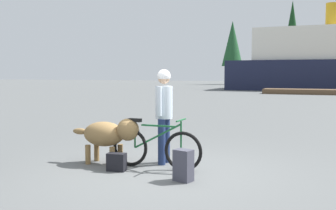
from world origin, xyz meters
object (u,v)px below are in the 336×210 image
at_px(bicycle, 155,147).
at_px(backpack, 183,165).
at_px(person_cyclist, 164,107).
at_px(dog, 109,134).
at_px(handbag_pannier, 117,162).

bearing_deg(bicycle, backpack, -38.54).
bearing_deg(backpack, bicycle, 141.46).
relative_size(person_cyclist, backpack, 3.52).
distance_m(bicycle, dog, 0.95).
xyz_separation_m(bicycle, dog, (-0.93, -0.02, 0.19)).
height_order(bicycle, person_cyclist, person_cyclist).
height_order(person_cyclist, handbag_pannier, person_cyclist).
height_order(backpack, handbag_pannier, backpack).
relative_size(bicycle, person_cyclist, 0.98).
bearing_deg(bicycle, person_cyclist, 90.39).
distance_m(person_cyclist, handbag_pannier, 1.35).
bearing_deg(handbag_pannier, backpack, -7.88).
relative_size(person_cyclist, handbag_pannier, 5.51).
distance_m(bicycle, handbag_pannier, 0.72).
bearing_deg(handbag_pannier, bicycle, 37.73).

